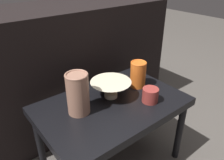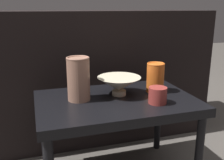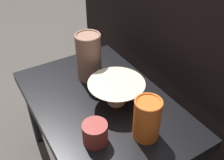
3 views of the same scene
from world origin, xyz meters
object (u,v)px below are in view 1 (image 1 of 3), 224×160
at_px(vase_textured_left, 78,93).
at_px(cup, 150,95).
at_px(bowl, 111,88).
at_px(vase_colorful_right, 138,74).

distance_m(vase_textured_left, cup, 0.35).
bearing_deg(bowl, vase_colorful_right, -1.49).
distance_m(bowl, vase_colorful_right, 0.18).
bearing_deg(vase_textured_left, bowl, 2.85).
bearing_deg(vase_textured_left, cup, -24.45).
bearing_deg(bowl, vase_textured_left, -177.15).
relative_size(vase_textured_left, vase_colorful_right, 1.35).
xyz_separation_m(vase_textured_left, vase_colorful_right, (0.37, 0.00, -0.03)).
height_order(bowl, vase_textured_left, vase_textured_left).
bearing_deg(vase_colorful_right, cup, -112.27).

